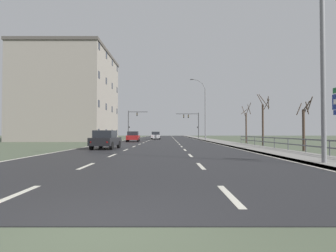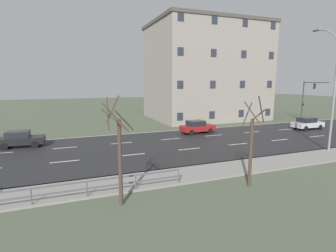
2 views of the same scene
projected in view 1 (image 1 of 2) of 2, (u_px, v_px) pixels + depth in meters
name	position (u px, v px, depth m)	size (l,w,h in m)	color
ground_plane	(164.00, 140.00, 52.12)	(160.00, 160.00, 0.12)	#4C5642
road_asphalt_strip	(165.00, 139.00, 64.11)	(14.00, 120.00, 0.03)	#232326
sidewalk_right	(202.00, 138.00, 64.08)	(3.00, 120.00, 0.12)	gray
guardrail	(290.00, 142.00, 20.79)	(0.07, 26.83, 1.00)	#515459
street_lamp_foreground	(320.00, 45.00, 12.04)	(2.81, 0.24, 10.52)	slate
street_lamp_midground	(206.00, 110.00, 49.92)	(2.77, 0.24, 10.91)	slate
traffic_signal_right	(194.00, 121.00, 63.90)	(5.22, 0.36, 5.89)	#38383A
traffic_signal_left	(133.00, 121.00, 63.55)	(4.40, 0.36, 6.31)	#38383A
car_mid_centre	(134.00, 136.00, 42.78)	(1.97, 4.17, 1.57)	maroon
car_distant	(157.00, 135.00, 57.52)	(1.87, 4.11, 1.57)	#B7B7BC
car_far_left	(107.00, 140.00, 23.84)	(2.01, 4.19, 1.57)	black
brick_building	(72.00, 97.00, 50.64)	(14.26, 18.01, 15.65)	gray
bare_tree_near	(306.00, 126.00, 21.40)	(1.08, 1.16, 4.08)	#423328
bare_tree_mid	(265.00, 121.00, 30.39)	(1.37, 1.52, 5.56)	#423328
bare_tree_far	(248.00, 125.00, 38.12)	(1.25, 1.37, 5.46)	#423328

